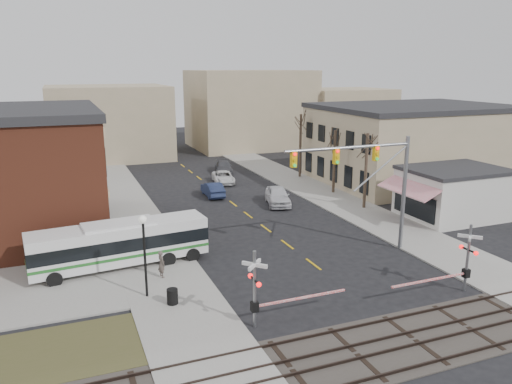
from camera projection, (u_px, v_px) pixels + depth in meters
ground at (329, 276)px, 30.72m from camera, size 160.00×160.00×0.00m
sidewalk_west at (127, 208)px, 45.32m from camera, size 5.00×60.00×0.12m
sidewalk_east at (312, 189)px, 52.14m from camera, size 5.00×60.00×0.12m
ballast_strip at (414, 339)px, 23.51m from camera, size 160.00×5.00×0.06m
rail_tracks at (414, 338)px, 23.48m from camera, size 160.00×3.91×0.14m
tan_building at (413, 143)px, 55.59m from camera, size 20.30×15.30×8.50m
awning_shop at (453, 193)px, 42.23m from camera, size 9.74×6.20×4.30m
tree_east_a at (366, 171)px, 44.45m from camera, size 0.28×0.28×6.75m
tree_east_b at (334, 162)px, 50.02m from camera, size 0.28×0.28×6.30m
tree_east_c at (300, 146)px, 57.19m from camera, size 0.28×0.28×7.20m
transit_bus at (120, 243)px, 31.66m from camera, size 11.27×3.51×2.85m
traffic_signal_mast at (373, 173)px, 33.04m from camera, size 9.26×0.30×8.00m
rr_crossing_west at (263, 289)px, 24.38m from camera, size 5.60×1.36×4.00m
rr_crossing_east at (462, 260)px, 28.04m from camera, size 5.60×1.36×4.00m
street_lamp at (144, 240)px, 26.96m from camera, size 0.44×0.44×4.68m
trash_bin at (172, 296)px, 26.77m from camera, size 0.60×0.60×0.84m
car_a at (278, 196)px, 46.47m from camera, size 3.23×5.29×1.68m
car_b at (213, 189)px, 49.48m from camera, size 1.66×4.37×1.42m
car_c at (223, 177)px, 55.19m from camera, size 2.85×4.89×1.28m
car_d at (224, 167)px, 60.49m from camera, size 3.10×5.11×1.38m
pedestrian_near at (161, 264)px, 30.10m from camera, size 0.54×0.69×1.67m
pedestrian_far at (133, 248)px, 32.58m from camera, size 1.08×1.04×1.75m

